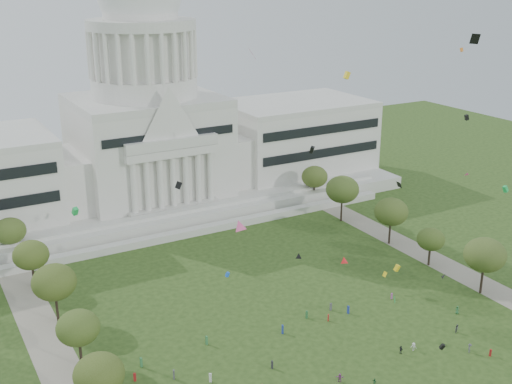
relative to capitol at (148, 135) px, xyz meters
name	(u,v)px	position (x,y,z in m)	size (l,w,h in m)	color
capitol	(148,135)	(0.00, 0.00, 0.00)	(160.00, 64.50, 91.30)	beige
path_left	(66,383)	(-48.00, -83.59, -22.28)	(8.00, 160.00, 0.04)	gray
path_right	(452,269)	(48.00, -83.59, -22.28)	(8.00, 160.00, 0.04)	gray
row_tree_l_2	(99,374)	(-45.04, -96.29, -13.79)	(8.42, 8.42, 11.97)	black
row_tree_r_2	(485,255)	(44.17, -96.15, -12.64)	(9.55, 9.55, 13.58)	black
row_tree_l_3	(78,328)	(-44.09, -79.67, -14.09)	(8.12, 8.12, 11.55)	black
row_tree_r_3	(431,239)	(44.40, -79.10, -15.21)	(7.01, 7.01, 9.98)	black
row_tree_l_4	(54,282)	(-44.08, -61.17, -12.90)	(9.29, 9.29, 13.21)	black
row_tree_r_4	(391,212)	(44.76, -63.55, -13.01)	(9.19, 9.19, 13.06)	black
row_tree_l_5	(31,255)	(-45.22, -42.58, -13.88)	(8.33, 8.33, 11.85)	black
row_tree_r_5	(342,189)	(43.49, -43.40, -12.37)	(9.82, 9.82, 13.96)	black
row_tree_l_6	(10,231)	(-46.87, -24.45, -14.02)	(8.19, 8.19, 11.64)	black
row_tree_r_6	(315,177)	(45.96, -25.46, -13.79)	(8.42, 8.42, 11.97)	black
person_0	(457,310)	(32.32, -100.38, -21.37)	(0.90, 0.59, 1.85)	#33723F
person_2	(457,329)	(26.48, -106.00, -21.37)	(0.90, 0.56, 1.86)	#4C4C51
person_3	(414,347)	(14.05, -106.59, -21.43)	(1.12, 0.58, 1.73)	silver
person_4	(374,382)	(0.02, -111.71, -21.52)	(0.91, 0.49, 1.55)	#33723F
person_5	(340,378)	(-4.62, -107.62, -21.46)	(1.55, 0.61, 1.67)	#994C8C
person_9	(470,348)	(23.13, -112.47, -21.34)	(1.24, 0.64, 1.92)	#4C4C51
person_10	(401,350)	(11.14, -106.19, -21.43)	(1.02, 0.55, 1.73)	#26262B
distant_crowd	(273,368)	(-13.61, -99.22, -21.41)	(67.80, 35.76, 1.95)	#994C8C
kite_swarm	(376,232)	(3.76, -105.29, 4.61)	(85.97, 98.00, 57.11)	orange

